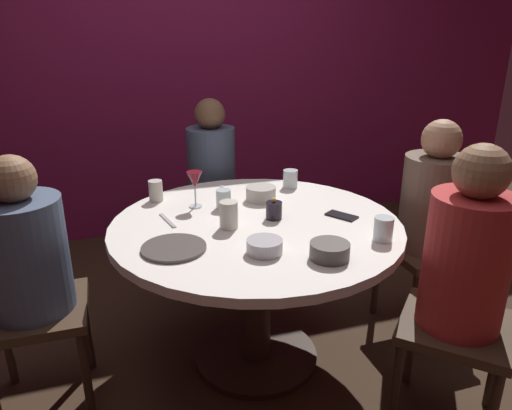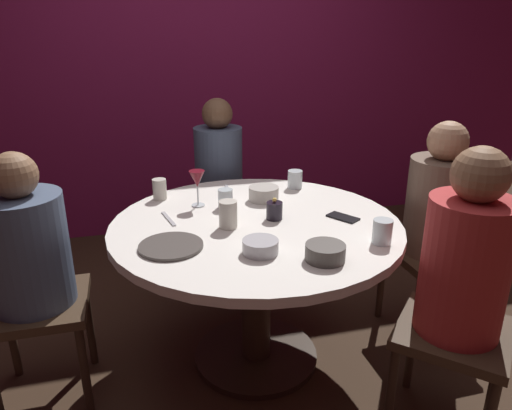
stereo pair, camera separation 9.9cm
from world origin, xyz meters
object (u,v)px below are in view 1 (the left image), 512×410
Objects in this scene: seated_diner_left at (26,259)px; cup_by_right_diner at (290,179)px; seated_diner_back at (212,172)px; cup_by_left_diner at (156,191)px; bowl_small_white at (261,193)px; candle_holder at (274,210)px; dining_table at (256,254)px; dinner_plate at (174,248)px; bowl_salad_center at (330,251)px; wine_glass at (195,181)px; seated_diner_front_right at (466,264)px; cell_phone at (342,216)px; cup_far_edge at (229,215)px; cup_center_front at (223,199)px; seated_diner_right at (433,205)px; bowl_serving_large at (265,246)px; cup_near_candle at (383,229)px.

cup_by_right_diner is at bearing 17.93° from seated_diner_left.
seated_diner_back reaches higher than cup_by_left_diner.
candle_holder is at bearing -95.00° from bowl_small_white.
dining_table is 5.09× the size of dinner_plate.
dinner_plate is 1.69× the size of bowl_salad_center.
wine_glass reaches higher than cup_by_left_diner.
seated_diner_back reaches higher than bowl_salad_center.
cup_by_right_diner is at bearing -29.37° from seated_diner_front_right.
seated_diner_back is at bearing 90.00° from dining_table.
dinner_plate is (0.55, -0.17, 0.05)m from seated_diner_left.
candle_holder is (0.09, -0.87, 0.06)m from seated_diner_back.
dining_table is at bearing 0.00° from seated_diner_left.
cell_phone is 1.17× the size of cup_far_edge.
cup_center_front is 0.76× the size of cup_far_edge.
seated_diner_back is at bearing -22.73° from seated_diner_front_right.
cup_by_left_diner is at bearing 145.29° from cup_center_front.
bowl_serving_large is (-1.00, -0.30, 0.05)m from seated_diner_right.
candle_holder reaches higher than cup_by_right_diner.
seated_diner_left is 7.91× the size of cell_phone.
cup_by_left_diner is at bearing 120.03° from cup_far_edge.
candle_holder reaches higher than cup_center_front.
cup_center_front reaches higher than bowl_salad_center.
cup_by_right_diner is 1.05× the size of cup_center_front.
seated_diner_left is at bearing -35.21° from cell_phone.
dinner_plate reaches higher than cell_phone.
bowl_salad_center is at bearing -86.57° from bowl_small_white.
dinner_plate is (-0.17, -0.44, -0.12)m from wine_glass.
cup_center_front is at bearing 14.11° from seated_diner_left.
bowl_small_white reaches higher than bowl_serving_large.
seated_diner_front_right reaches higher than seated_diner_right.
bowl_salad_center is (0.06, -0.44, -0.01)m from candle_holder.
cup_center_front is at bearing 93.29° from bowl_serving_large.
seated_diner_right is at bearing 0.00° from dining_table.
bowl_salad_center reaches higher than dining_table.
seated_diner_right is at bearing 28.43° from bowl_salad_center.
seated_diner_front_right is at bearing -55.32° from cup_near_candle.
cup_center_front is (-0.09, -0.67, 0.06)m from seated_diner_back.
cup_by_right_diner is at bearing 51.54° from dining_table.
seated_diner_back reaches higher than dining_table.
dinner_plate is 0.30m from cup_far_edge.
cell_phone is at bearing -23.23° from seated_diner_front_right.
cup_by_left_diner is at bearing 114.15° from bowl_serving_large.
cup_by_left_diner is 0.36m from cup_center_front.
bowl_salad_center is 0.68m from cup_center_front.
cup_near_candle is at bearing 34.29° from seated_diner_right.
cup_near_candle is (0.49, -0.04, 0.02)m from bowl_serving_large.
cup_near_candle is 1.10× the size of cup_center_front.
bowl_serving_large reaches higher than cell_phone.
cup_near_candle is at bearing 15.82° from bowl_salad_center.
bowl_small_white is at bearing 50.41° from cup_far_edge.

